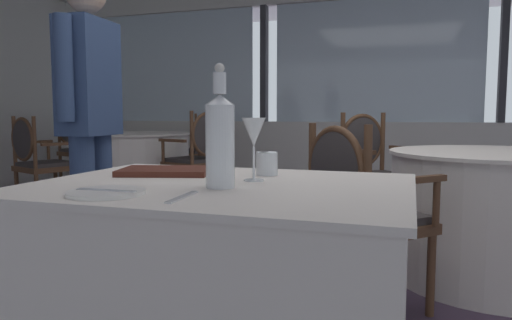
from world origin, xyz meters
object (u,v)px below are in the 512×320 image
dining_chair_1_0 (79,143)px  dining_chair_0_1 (357,204)px  water_tumbler (267,164)px  menu_book (165,171)px  water_bottle (220,138)px  dining_chair_1_1 (37,157)px  diner_person_1 (90,110)px  dining_chair_0_0 (373,165)px  side_plate (106,193)px  dining_chair_1_2 (199,152)px  dining_chair_1_3 (201,144)px  wine_glass (254,134)px

dining_chair_1_0 → dining_chair_0_1: bearing=-15.9°
water_tumbler → menu_book: 0.36m
water_bottle → water_tumbler: (0.04, 0.31, -0.10)m
dining_chair_1_1 → diner_person_1: bearing=-109.3°
dining_chair_0_0 → side_plate: bearing=-56.8°
dining_chair_0_1 → diner_person_1: diner_person_1 is taller
side_plate → dining_chair_1_2: size_ratio=0.21×
water_bottle → dining_chair_0_1: size_ratio=0.39×
side_plate → dining_chair_0_0: 2.68m
water_bottle → dining_chair_1_1: (-2.91, 2.42, -0.34)m
water_bottle → diner_person_1: diner_person_1 is taller
dining_chair_0_1 → diner_person_1: size_ratio=0.53×
water_tumbler → menu_book: bearing=-166.8°
side_plate → water_tumbler: bearing=61.2°
dining_chair_0_0 → diner_person_1: (-1.41, -1.47, 0.41)m
dining_chair_1_0 → dining_chair_1_2: dining_chair_1_0 is taller
dining_chair_1_1 → dining_chair_1_3: dining_chair_1_3 is taller
dining_chair_0_1 → dining_chair_1_0: (-3.84, 2.85, 0.06)m
side_plate → dining_chair_0_0: size_ratio=0.21×
side_plate → water_bottle: 0.34m
dining_chair_1_1 → side_plate: bearing=-113.8°
dining_chair_1_1 → dining_chair_1_0: bearing=45.1°
dining_chair_0_0 → dining_chair_1_3: 3.14m
side_plate → diner_person_1: size_ratio=0.12×
wine_glass → menu_book: bearing=168.8°
water_tumbler → dining_chair_0_0: 2.13m
water_bottle → dining_chair_1_1: size_ratio=0.38×
dining_chair_1_0 → dining_chair_1_2: (2.06, -0.78, -0.01)m
water_tumbler → dining_chair_1_2: 3.16m
dining_chair_1_3 → diner_person_1: (0.97, -3.52, 0.41)m
water_bottle → dining_chair_1_2: size_ratio=0.36×
water_tumbler → dining_chair_0_0: (0.19, 2.11, -0.21)m
side_plate → dining_chair_1_0: dining_chair_1_0 is taller
water_bottle → wine_glass: water_bottle is taller
side_plate → dining_chair_1_1: dining_chair_1_1 is taller
dining_chair_0_1 → menu_book: bearing=-174.0°
water_tumbler → dining_chair_1_1: (-2.96, 2.11, -0.23)m
wine_glass → water_tumbler: size_ratio=2.48×
water_bottle → dining_chair_1_2: 3.42m
side_plate → menu_book: bearing=98.6°
wine_glass → menu_book: (-0.35, 0.07, -0.14)m
water_bottle → dining_chair_1_3: (-2.14, 4.48, -0.32)m
menu_book → diner_person_1: (-0.86, 0.73, 0.23)m
side_plate → dining_chair_1_3: bearing=112.1°
wine_glass → dining_chair_1_0: dining_chair_1_0 is taller
dining_chair_0_0 → diner_person_1: size_ratio=0.56×
menu_book → dining_chair_1_2: size_ratio=0.31×
water_bottle → dining_chair_1_3: 4.97m
dining_chair_0_1 → water_tumbler: bearing=-155.6°
dining_chair_1_1 → water_tumbler: bearing=-104.8°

